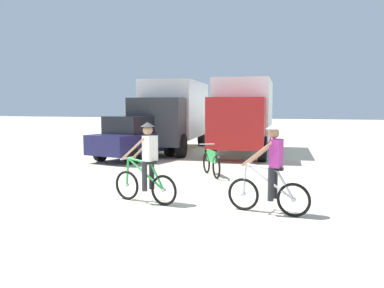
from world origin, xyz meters
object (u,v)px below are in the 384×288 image
object	(u,v)px
box_truck_white_box	(173,112)
cyclist_cowboy_hat	(271,173)
bicycle_spare	(211,163)
cyclist_orange_shirt	(147,166)
box_truck_avon_van	(244,112)
sedan_parked	(136,137)

from	to	relation	value
box_truck_white_box	cyclist_cowboy_hat	distance (m)	11.97
box_truck_white_box	bicycle_spare	distance (m)	7.55
bicycle_spare	cyclist_cowboy_hat	bearing A→B (deg)	-59.95
cyclist_orange_shirt	cyclist_cowboy_hat	distance (m)	2.75
box_truck_avon_van	bicycle_spare	bearing A→B (deg)	-88.86
bicycle_spare	box_truck_white_box	bearing A→B (deg)	119.17
bicycle_spare	sedan_parked	bearing A→B (deg)	143.62
cyclist_orange_shirt	cyclist_cowboy_hat	xyz separation A→B (m)	(2.75, -0.09, 0.00)
box_truck_white_box	cyclist_orange_shirt	world-z (taller)	box_truck_white_box
box_truck_avon_van	sedan_parked	xyz separation A→B (m)	(-3.82, -3.38, -0.99)
box_truck_white_box	cyclist_cowboy_hat	size ratio (longest dim) A/B	3.82
cyclist_cowboy_hat	bicycle_spare	xyz separation A→B (m)	(-2.26, 3.91, -0.45)
cyclist_orange_shirt	bicycle_spare	xyz separation A→B (m)	(0.49, 3.82, -0.45)
sedan_parked	cyclist_orange_shirt	distance (m)	7.56
sedan_parked	cyclist_cowboy_hat	size ratio (longest dim) A/B	2.46
cyclist_orange_shirt	box_truck_white_box	bearing A→B (deg)	106.89
cyclist_cowboy_hat	cyclist_orange_shirt	bearing A→B (deg)	178.04
cyclist_cowboy_hat	box_truck_avon_van	bearing A→B (deg)	103.18
sedan_parked	box_truck_white_box	bearing A→B (deg)	84.66
box_truck_avon_van	cyclist_orange_shirt	distance (m)	10.16
box_truck_avon_van	box_truck_white_box	bearing A→B (deg)	177.09
box_truck_white_box	sedan_parked	size ratio (longest dim) A/B	1.55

